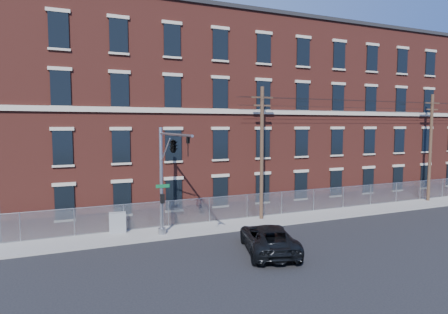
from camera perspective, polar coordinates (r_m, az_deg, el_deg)
ground at (r=23.93m, az=7.90°, el=-12.87°), size 140.00×140.00×0.00m
sidewalk at (r=34.91m, az=20.80°, el=-7.41°), size 65.00×3.00×0.12m
mill_building at (r=41.06m, az=12.44°, el=5.93°), size 55.30×14.32×16.30m
chain_link_fence at (r=35.65m, az=19.40°, el=-5.48°), size 59.06×0.06×1.85m
traffic_signal_mast at (r=22.54m, az=-8.08°, el=0.03°), size 0.90×6.75×7.00m
utility_pole_near at (r=28.72m, az=5.71°, el=0.96°), size 1.80×0.28×10.00m
utility_pole_mid at (r=40.56m, az=28.62°, el=1.51°), size 1.80×0.28×10.00m
overhead_wires at (r=40.56m, az=28.83°, el=6.85°), size 40.00×0.62×0.62m
pickup_truck at (r=22.28m, az=6.69°, el=-12.05°), size 4.21×6.27×1.60m
utility_cabinet at (r=26.52m, az=-15.71°, el=-9.47°), size 1.13×0.65×1.34m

